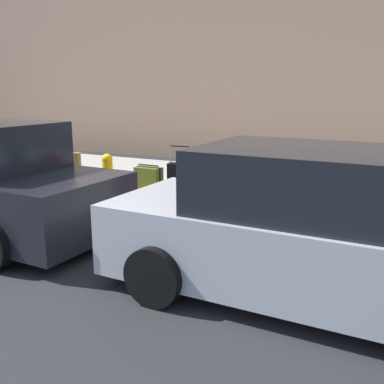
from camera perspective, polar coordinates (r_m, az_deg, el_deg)
ground_plane at (r=8.31m, az=-12.47°, el=-2.53°), size 40.00×40.00×0.00m
sidewalk_curb at (r=10.29m, az=-3.75°, el=1.17°), size 18.00×5.00×0.14m
suitcase_teal_0 at (r=7.13m, az=13.76°, el=-0.83°), size 0.37×0.21×1.04m
suitcase_navy_1 at (r=7.30m, az=9.81°, el=-1.35°), size 0.40×0.20×0.81m
suitcase_red_2 at (r=7.44m, az=5.58°, el=-0.11°), size 0.49×0.24×0.93m
suitcase_silver_3 at (r=7.69m, az=1.71°, el=-0.25°), size 0.38×0.27×0.62m
suitcase_black_4 at (r=7.95m, az=-1.55°, el=0.98°), size 0.44×0.25×1.09m
suitcase_olive_5 at (r=8.16m, az=-5.58°, el=0.88°), size 0.49×0.27×0.73m
fire_hydrant at (r=8.70m, az=-10.78°, el=2.21°), size 0.39×0.21×0.85m
bollard_post at (r=8.97m, az=-14.45°, el=2.23°), size 0.15×0.15×0.85m
parked_car_silver_0 at (r=4.79m, az=14.69°, el=-4.81°), size 4.34×2.07×1.62m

